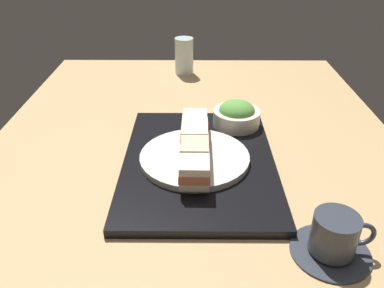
# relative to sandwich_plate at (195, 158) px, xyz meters

# --- Properties ---
(ground_plane) EXTENTS (1.40, 1.00, 0.03)m
(ground_plane) POSITION_rel_sandwich_plate_xyz_m (-0.04, 0.00, -0.04)
(ground_plane) COLOR tan
(serving_tray) EXTENTS (0.46, 0.33, 0.02)m
(serving_tray) POSITION_rel_sandwich_plate_xyz_m (-0.01, 0.01, -0.02)
(serving_tray) COLOR black
(serving_tray) RESTS_ON ground_plane
(sandwich_plate) EXTENTS (0.24, 0.24, 0.01)m
(sandwich_plate) POSITION_rel_sandwich_plate_xyz_m (0.00, 0.00, 0.00)
(sandwich_plate) COLOR silver
(sandwich_plate) RESTS_ON serving_tray
(sandwich_nearmost) EXTENTS (0.08, 0.06, 0.05)m
(sandwich_nearmost) POSITION_rel_sandwich_plate_xyz_m (-0.09, 0.00, 0.03)
(sandwich_nearmost) COLOR #EFE5C1
(sandwich_nearmost) RESTS_ON sandwich_plate
(sandwich_inner_near) EXTENTS (0.08, 0.06, 0.05)m
(sandwich_inner_near) POSITION_rel_sandwich_plate_xyz_m (-0.03, 0.00, 0.03)
(sandwich_inner_near) COLOR #EFE5C1
(sandwich_inner_near) RESTS_ON sandwich_plate
(sandwich_inner_far) EXTENTS (0.08, 0.06, 0.05)m
(sandwich_inner_far) POSITION_rel_sandwich_plate_xyz_m (0.03, -0.00, 0.03)
(sandwich_inner_far) COLOR beige
(sandwich_inner_far) RESTS_ON sandwich_plate
(sandwich_farmost) EXTENTS (0.08, 0.06, 0.05)m
(sandwich_farmost) POSITION_rel_sandwich_plate_xyz_m (0.09, -0.00, 0.03)
(sandwich_farmost) COLOR #EFE5C1
(sandwich_farmost) RESTS_ON sandwich_plate
(salad_bowl) EXTENTS (0.12, 0.12, 0.06)m
(salad_bowl) POSITION_rel_sandwich_plate_xyz_m (-0.17, 0.11, 0.02)
(salad_bowl) COLOR silver
(salad_bowl) RESTS_ON serving_tray
(coffee_cup) EXTENTS (0.13, 0.13, 0.08)m
(coffee_cup) POSITION_rel_sandwich_plate_xyz_m (0.25, 0.23, 0.01)
(coffee_cup) COLOR #333842
(coffee_cup) RESTS_ON ground_plane
(drinking_glass) EXTENTS (0.06, 0.06, 0.12)m
(drinking_glass) POSITION_rel_sandwich_plate_xyz_m (-0.59, -0.03, 0.04)
(drinking_glass) COLOR silver
(drinking_glass) RESTS_ON ground_plane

